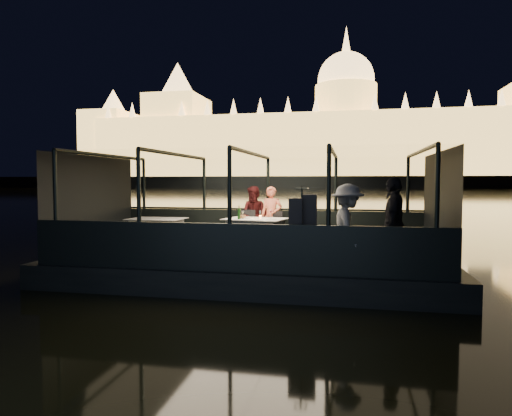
% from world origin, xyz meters
% --- Properties ---
extents(river_water, '(500.00, 500.00, 0.00)m').
position_xyz_m(river_water, '(0.00, 80.00, 0.00)').
color(river_water, black).
rests_on(river_water, ground).
extents(boat_hull, '(8.60, 4.40, 1.00)m').
position_xyz_m(boat_hull, '(0.00, 0.00, 0.00)').
color(boat_hull, black).
rests_on(boat_hull, river_water).
extents(boat_deck, '(8.00, 4.00, 0.04)m').
position_xyz_m(boat_deck, '(0.00, 0.00, 0.48)').
color(boat_deck, black).
rests_on(boat_deck, boat_hull).
extents(gunwale_port, '(8.00, 0.08, 0.90)m').
position_xyz_m(gunwale_port, '(0.00, 2.00, 0.95)').
color(gunwale_port, black).
rests_on(gunwale_port, boat_deck).
extents(gunwale_starboard, '(8.00, 0.08, 0.90)m').
position_xyz_m(gunwale_starboard, '(0.00, -2.00, 0.95)').
color(gunwale_starboard, black).
rests_on(gunwale_starboard, boat_deck).
extents(cabin_glass_port, '(8.00, 0.02, 1.40)m').
position_xyz_m(cabin_glass_port, '(0.00, 2.00, 2.10)').
color(cabin_glass_port, '#99B2B2').
rests_on(cabin_glass_port, gunwale_port).
extents(cabin_glass_starboard, '(8.00, 0.02, 1.40)m').
position_xyz_m(cabin_glass_starboard, '(0.00, -2.00, 2.10)').
color(cabin_glass_starboard, '#99B2B2').
rests_on(cabin_glass_starboard, gunwale_starboard).
extents(cabin_roof_glass, '(8.00, 4.00, 0.02)m').
position_xyz_m(cabin_roof_glass, '(0.00, 0.00, 2.80)').
color(cabin_roof_glass, '#99B2B2').
rests_on(cabin_roof_glass, boat_deck).
extents(end_wall_fore, '(0.02, 4.00, 2.30)m').
position_xyz_m(end_wall_fore, '(-4.00, 0.00, 1.65)').
color(end_wall_fore, black).
rests_on(end_wall_fore, boat_deck).
extents(end_wall_aft, '(0.02, 4.00, 2.30)m').
position_xyz_m(end_wall_aft, '(4.00, 0.00, 1.65)').
color(end_wall_aft, black).
rests_on(end_wall_aft, boat_deck).
extents(canopy_ribs, '(8.00, 4.00, 2.30)m').
position_xyz_m(canopy_ribs, '(0.00, 0.00, 1.65)').
color(canopy_ribs, black).
rests_on(canopy_ribs, boat_deck).
extents(embankment, '(400.00, 140.00, 6.00)m').
position_xyz_m(embankment, '(0.00, 210.00, 1.00)').
color(embankment, '#423D33').
rests_on(embankment, ground).
extents(parliament_building, '(220.00, 32.00, 60.00)m').
position_xyz_m(parliament_building, '(0.00, 175.00, 29.00)').
color(parliament_building, '#F2D18C').
rests_on(parliament_building, embankment).
extents(dining_table_central, '(1.60, 1.28, 0.77)m').
position_xyz_m(dining_table_central, '(-0.11, 0.86, 0.89)').
color(dining_table_central, white).
rests_on(dining_table_central, boat_deck).
extents(dining_table_aft, '(1.39, 1.02, 0.73)m').
position_xyz_m(dining_table_aft, '(-2.70, 0.84, 0.89)').
color(dining_table_aft, silver).
rests_on(dining_table_aft, boat_deck).
extents(chair_port_left, '(0.56, 0.56, 0.92)m').
position_xyz_m(chair_port_left, '(-0.44, 1.31, 0.95)').
color(chair_port_left, black).
rests_on(chair_port_left, boat_deck).
extents(chair_port_right, '(0.53, 0.53, 0.90)m').
position_xyz_m(chair_port_right, '(0.28, 1.31, 0.95)').
color(chair_port_right, black).
rests_on(chair_port_right, boat_deck).
extents(coat_stand, '(0.54, 0.49, 1.59)m').
position_xyz_m(coat_stand, '(1.30, -1.75, 1.40)').
color(coat_stand, black).
rests_on(coat_stand, boat_deck).
extents(person_woman_coral, '(0.57, 0.39, 1.55)m').
position_xyz_m(person_woman_coral, '(0.16, 1.58, 1.25)').
color(person_woman_coral, '#F47B58').
rests_on(person_woman_coral, boat_deck).
extents(person_man_maroon, '(0.85, 0.72, 1.55)m').
position_xyz_m(person_man_maroon, '(-0.29, 1.65, 1.25)').
color(person_man_maroon, '#3B1012').
rests_on(person_man_maroon, boat_deck).
extents(passenger_stripe, '(0.82, 1.17, 1.64)m').
position_xyz_m(passenger_stripe, '(2.13, -1.53, 1.35)').
color(passenger_stripe, white).
rests_on(passenger_stripe, boat_deck).
extents(passenger_dark, '(0.62, 1.10, 1.76)m').
position_xyz_m(passenger_dark, '(2.98, -1.15, 1.35)').
color(passenger_dark, black).
rests_on(passenger_dark, boat_deck).
extents(wine_bottle, '(0.08, 0.08, 0.33)m').
position_xyz_m(wine_bottle, '(-0.45, 0.54, 1.42)').
color(wine_bottle, '#133413').
rests_on(wine_bottle, dining_table_central).
extents(bread_basket, '(0.22, 0.22, 0.08)m').
position_xyz_m(bread_basket, '(-0.45, 0.84, 1.31)').
color(bread_basket, brown).
rests_on(bread_basket, dining_table_central).
extents(amber_candle, '(0.06, 0.06, 0.07)m').
position_xyz_m(amber_candle, '(0.03, 0.77, 1.31)').
color(amber_candle, '#FF8B3F').
rests_on(amber_candle, dining_table_central).
extents(plate_near, '(0.25, 0.25, 0.02)m').
position_xyz_m(plate_near, '(0.33, 0.54, 1.27)').
color(plate_near, silver).
rests_on(plate_near, dining_table_central).
extents(plate_far, '(0.32, 0.32, 0.02)m').
position_xyz_m(plate_far, '(-0.29, 0.86, 1.27)').
color(plate_far, white).
rests_on(plate_far, dining_table_central).
extents(wine_glass_white, '(0.08, 0.08, 0.19)m').
position_xyz_m(wine_glass_white, '(-0.38, 0.65, 1.36)').
color(wine_glass_white, silver).
rests_on(wine_glass_white, dining_table_central).
extents(wine_glass_red, '(0.09, 0.09, 0.21)m').
position_xyz_m(wine_glass_red, '(0.26, 0.94, 1.36)').
color(wine_glass_red, silver).
rests_on(wine_glass_red, dining_table_central).
extents(wine_glass_empty, '(0.08, 0.08, 0.21)m').
position_xyz_m(wine_glass_empty, '(0.07, 0.53, 1.36)').
color(wine_glass_empty, white).
rests_on(wine_glass_empty, dining_table_central).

